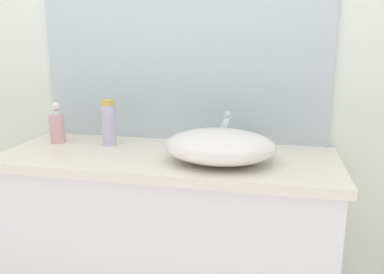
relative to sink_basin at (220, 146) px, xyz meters
name	(u,v)px	position (x,y,z in m)	size (l,w,h in m)	color
bathroom_wall_rear	(184,49)	(-0.22, 0.35, 0.34)	(6.00, 0.06, 2.60)	silver
vanity_counter	(167,255)	(-0.22, 0.06, -0.51)	(1.33, 0.51, 0.90)	white
sink_basin	(220,146)	(0.00, 0.00, 0.00)	(0.41, 0.33, 0.12)	silver
faucet	(226,128)	(0.00, 0.18, 0.03)	(0.03, 0.14, 0.15)	silver
soap_dispenser	(57,126)	(-0.74, 0.13, 0.01)	(0.07, 0.07, 0.18)	#D59FA4
lotion_bottle	(109,123)	(-0.50, 0.14, 0.04)	(0.06, 0.06, 0.20)	silver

